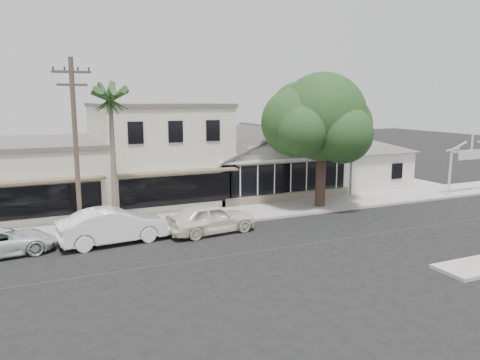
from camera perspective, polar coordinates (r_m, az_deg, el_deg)
name	(u,v)px	position (r m, az deg, el deg)	size (l,w,h in m)	color
ground	(288,247)	(22.88, 5.91, -8.11)	(140.00, 140.00, 0.00)	black
sidewalk_north	(98,229)	(26.64, -16.95, -5.73)	(90.00, 3.50, 0.15)	#9E9991
corner_shop	(264,158)	(35.40, 2.89, 2.68)	(10.40, 8.60, 5.10)	silver
side_cottage	(359,168)	(39.16, 14.29, 1.43)	(6.00, 6.00, 3.00)	silver
arch_sign	(471,153)	(38.21, 26.37, 3.01)	(4.12, 0.12, 3.95)	white
row_building_near	(156,153)	(33.48, -10.22, 3.21)	(8.00, 10.00, 6.50)	silver
row_building_midnear	(16,178)	(32.68, -25.64, 0.19)	(10.00, 10.00, 4.20)	silver
utility_pole	(76,146)	(24.18, -19.39, 3.97)	(1.80, 0.24, 9.00)	brown
car_0	(211,218)	(24.86, -3.56, -4.65)	(1.93, 4.79, 1.63)	white
car_1	(113,226)	(23.96, -15.18, -5.41)	(1.84, 5.28, 1.74)	white
car_2	(1,242)	(23.99, -27.16, -6.72)	(2.13, 4.62, 1.28)	silver
shade_tree	(319,120)	(30.45, 9.63, 7.28)	(7.85, 7.10, 8.72)	#413027
palm_east	(110,99)	(25.01, -15.54, 9.53)	(2.65, 2.65, 8.22)	#726651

